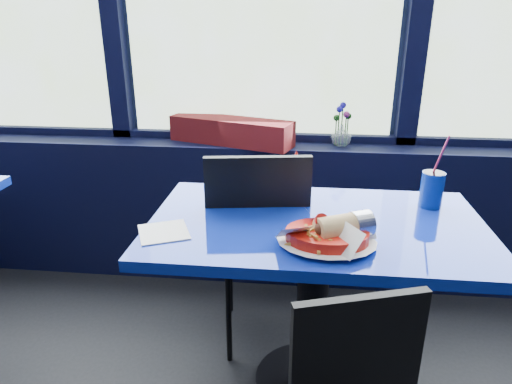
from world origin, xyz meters
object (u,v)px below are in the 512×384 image
Objects in this scene: chair_near_back at (265,239)px; soda_cup at (432,189)px; near_table at (314,266)px; ketchup_bottle at (296,177)px; flower_vase at (341,133)px; planter_box at (231,131)px; food_basket at (329,234)px.

chair_near_back is 3.27× the size of soda_cup.
ketchup_bottle is at bearing 110.45° from near_table.
soda_cup is (0.44, 0.19, 0.25)m from near_table.
flower_vase reaches higher than near_table.
chair_near_back is at bearing 174.34° from ketchup_bottle.
ketchup_bottle is at bearing 165.90° from chair_near_back.
planter_box is 0.58m from flower_vase.
planter_box is at bearing -77.25° from chair_near_back.
chair_near_back is 0.70m from soda_cup.
soda_cup is at bearing -65.92° from flower_vase.
flower_vase is at bearing 80.96° from near_table.
near_table is at bearing -156.60° from soda_cup.
flower_vase is (0.58, 0.01, 0.00)m from planter_box.
near_table is 0.32m from chair_near_back.
food_basket is (0.48, -1.03, -0.08)m from planter_box.
chair_near_back reaches higher than food_basket.
planter_box is 1.10m from soda_cup.
planter_box is at bearing 119.95° from ketchup_bottle.
ketchup_bottle is (0.36, -0.63, -0.03)m from planter_box.
soda_cup reaches higher than chair_near_back.
flower_vase is at bearing -127.19° from chair_near_back.
chair_near_back is 0.73m from planter_box.
chair_near_back is 1.42× the size of planter_box.
chair_near_back reaches higher than near_table.
ketchup_bottle is (-0.08, 0.22, 0.27)m from near_table.
soda_cup is (0.40, 0.37, 0.03)m from food_basket.
planter_box is at bearing 114.05° from food_basket.
planter_box is at bearing 117.58° from near_table.
ketchup_bottle is (-0.12, 0.40, 0.05)m from food_basket.
chair_near_back is at bearing 175.81° from soda_cup.
food_basket is (-0.10, -1.04, -0.08)m from flower_vase.
food_basket is 0.42m from ketchup_bottle.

